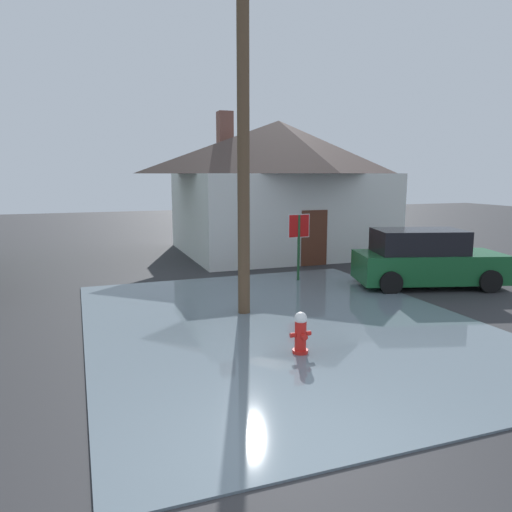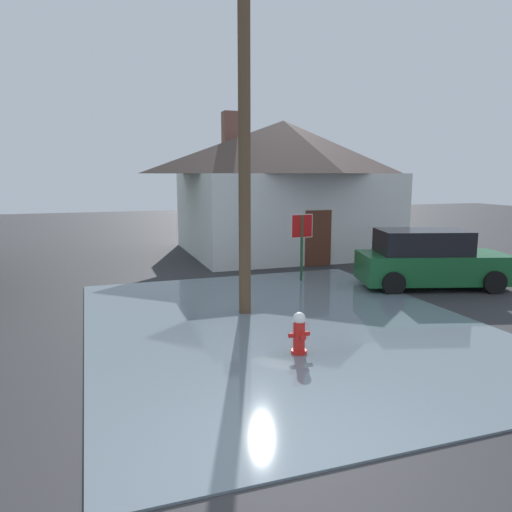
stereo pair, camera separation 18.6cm
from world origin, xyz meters
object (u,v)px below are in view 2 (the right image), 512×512
Objects in this scene: fire_hydrant at (299,334)px; house at (283,185)px; utility_pole at (244,128)px; stop_sign_far at (302,234)px; parked_car at (429,260)px.

fire_hydrant is 0.10× the size of house.
utility_pole is (-0.11, 2.88, 3.88)m from fire_hydrant.
utility_pole is 0.97× the size of house.
fire_hydrant is 0.39× the size of stop_sign_far.
house is at bearing 62.50° from utility_pole.
parked_car is at bearing 32.88° from fire_hydrant.
stop_sign_far is at bearing 148.73° from parked_car.
fire_hydrant is at bearing -147.12° from parked_car.
stop_sign_far is at bearing -106.54° from house.
house is (1.68, 5.66, 1.35)m from stop_sign_far.
parked_car is at bearing -31.27° from stop_sign_far.
parked_car is at bearing 8.42° from utility_pole.
stop_sign_far reaches higher than parked_car.
utility_pole is 6.91m from parked_car.
house reaches higher than stop_sign_far.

